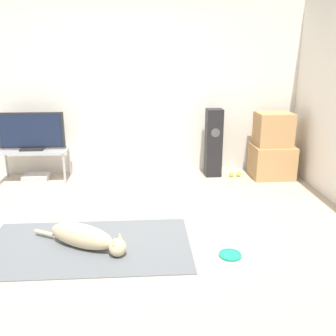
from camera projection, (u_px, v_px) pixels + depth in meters
ground_plane at (121, 232)px, 3.86m from camera, size 12.00×12.00×0.00m
wall_back at (125, 88)px, 5.49m from camera, size 8.00×0.06×2.55m
area_rug at (88, 246)px, 3.56m from camera, size 1.94×1.08×0.01m
dog at (86, 237)px, 3.48m from camera, size 0.93×0.55×0.23m
frisbee at (230, 255)px, 3.39m from camera, size 0.21×0.21×0.03m
cardboard_box_lower at (272, 161)px, 5.51m from camera, size 0.59×0.50×0.48m
cardboard_box_upper at (273, 129)px, 5.39m from camera, size 0.50×0.42×0.48m
floor_speaker at (214, 143)px, 5.51m from camera, size 0.23×0.24×1.00m
tv_stand at (33, 154)px, 5.31m from camera, size 0.97×0.43×0.46m
tv at (31, 132)px, 5.22m from camera, size 0.92×0.20×0.53m
tennis_ball_by_boxes at (232, 175)px, 5.56m from camera, size 0.07×0.07×0.07m
tennis_ball_near_speaker at (239, 174)px, 5.58m from camera, size 0.07×0.07×0.07m
game_console at (36, 177)px, 5.44m from camera, size 0.36×0.28×0.08m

